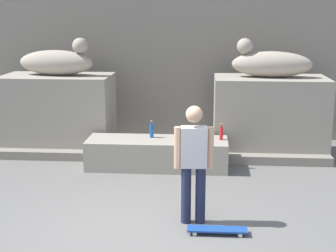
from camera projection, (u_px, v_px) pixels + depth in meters
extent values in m
plane|color=#605E5B|center=(137.00, 234.00, 6.54)|extent=(40.00, 40.00, 0.00)
cube|color=gray|center=(59.00, 113.00, 10.43)|extent=(2.27, 1.24, 1.60)
cube|color=gray|center=(269.00, 116.00, 10.11)|extent=(2.27, 1.24, 1.60)
ellipsoid|color=#A49686|center=(56.00, 63.00, 10.19)|extent=(1.66, 0.77, 0.52)
sphere|color=#A49686|center=(80.00, 46.00, 10.00)|extent=(0.32, 0.32, 0.32)
ellipsoid|color=#A49686|center=(272.00, 64.00, 9.87)|extent=(1.63, 0.67, 0.52)
sphere|color=#A49686|center=(245.00, 46.00, 9.86)|extent=(0.32, 0.32, 0.32)
cube|color=gray|center=(157.00, 153.00, 9.28)|extent=(2.64, 0.83, 0.55)
cylinder|color=#1E233F|center=(186.00, 195.00, 6.83)|extent=(0.14, 0.14, 0.82)
cylinder|color=#1E233F|center=(200.00, 195.00, 6.83)|extent=(0.14, 0.14, 0.82)
cube|color=silver|center=(194.00, 147.00, 6.67)|extent=(0.37, 0.22, 0.56)
sphere|color=tan|center=(194.00, 114.00, 6.57)|extent=(0.23, 0.23, 0.23)
cylinder|color=tan|center=(177.00, 148.00, 6.68)|extent=(0.09, 0.09, 0.58)
cylinder|color=tan|center=(210.00, 148.00, 6.67)|extent=(0.09, 0.09, 0.58)
cube|color=navy|center=(217.00, 229.00, 6.54)|extent=(0.80, 0.21, 0.02)
cylinder|color=white|center=(239.00, 230.00, 6.60)|extent=(0.06, 0.03, 0.06)
cylinder|color=white|center=(240.00, 235.00, 6.46)|extent=(0.06, 0.03, 0.06)
cylinder|color=white|center=(195.00, 229.00, 6.64)|extent=(0.06, 0.03, 0.06)
cylinder|color=white|center=(195.00, 234.00, 6.50)|extent=(0.06, 0.03, 0.06)
cylinder|color=red|center=(221.00, 134.00, 9.17)|extent=(0.07, 0.07, 0.24)
cylinder|color=red|center=(221.00, 126.00, 9.13)|extent=(0.03, 0.03, 0.06)
cylinder|color=yellow|center=(221.00, 124.00, 9.13)|extent=(0.04, 0.04, 0.01)
cylinder|color=#194C99|center=(152.00, 131.00, 9.34)|extent=(0.07, 0.07, 0.26)
cylinder|color=#194C99|center=(152.00, 123.00, 9.30)|extent=(0.03, 0.03, 0.06)
cylinder|color=yellow|center=(152.00, 121.00, 9.29)|extent=(0.04, 0.04, 0.01)
cube|color=gray|center=(160.00, 156.00, 9.81)|extent=(6.69, 0.50, 0.17)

